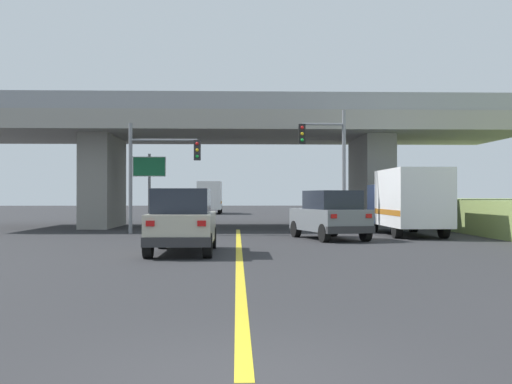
% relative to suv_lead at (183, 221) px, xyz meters
% --- Properties ---
extents(ground, '(160.00, 160.00, 0.00)m').
position_rel_suv_lead_xyz_m(ground, '(1.77, 16.73, -1.01)').
color(ground, '#2B2B2D').
extents(overpass_bridge, '(31.87, 9.60, 7.11)m').
position_rel_suv_lead_xyz_m(overpass_bridge, '(1.77, 16.73, 3.99)').
color(overpass_bridge, gray).
rests_on(overpass_bridge, ground).
extents(lane_divider_stripe, '(0.20, 27.34, 0.01)m').
position_rel_suv_lead_xyz_m(lane_divider_stripe, '(1.77, 0.02, -1.01)').
color(lane_divider_stripe, yellow).
rests_on(lane_divider_stripe, ground).
extents(suv_lead, '(1.97, 4.57, 2.02)m').
position_rel_suv_lead_xyz_m(suv_lead, '(0.00, 0.00, 0.00)').
color(suv_lead, '#B7B29E').
rests_on(suv_lead, ground).
extents(suv_crossing, '(3.01, 4.70, 2.02)m').
position_rel_suv_lead_xyz_m(suv_crossing, '(5.55, 6.06, -0.00)').
color(suv_crossing, slate).
rests_on(suv_crossing, ground).
extents(box_truck, '(2.33, 6.75, 2.98)m').
position_rel_suv_lead_xyz_m(box_truck, '(9.48, 8.53, 0.56)').
color(box_truck, navy).
rests_on(box_truck, ground).
extents(traffic_signal_nearside, '(2.29, 0.36, 5.95)m').
position_rel_suv_lead_xyz_m(traffic_signal_nearside, '(6.19, 10.38, 2.71)').
color(traffic_signal_nearside, slate).
rests_on(traffic_signal_nearside, ground).
extents(traffic_signal_farside, '(3.41, 0.36, 5.26)m').
position_rel_suv_lead_xyz_m(traffic_signal_farside, '(-2.16, 10.10, 2.29)').
color(traffic_signal_farside, slate).
rests_on(traffic_signal_farside, ground).
extents(highway_sign, '(1.80, 0.17, 4.11)m').
position_rel_suv_lead_xyz_m(highway_sign, '(-3.08, 14.63, 2.02)').
color(highway_sign, slate).
rests_on(highway_sign, ground).
extents(semi_truck_distant, '(2.33, 7.20, 3.23)m').
position_rel_suv_lead_xyz_m(semi_truck_distant, '(-1.01, 43.88, 0.67)').
color(semi_truck_distant, navy).
rests_on(semi_truck_distant, ground).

